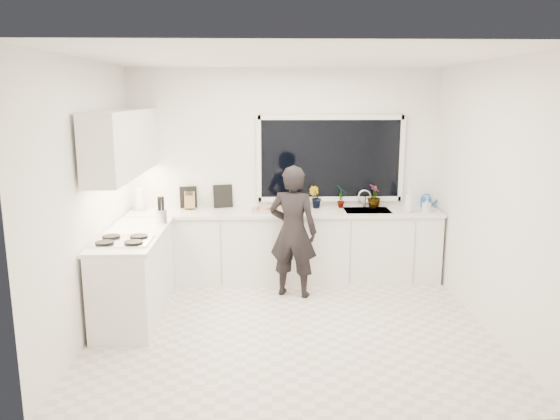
{
  "coord_description": "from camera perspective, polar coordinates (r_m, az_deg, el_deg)",
  "views": [
    {
      "loc": [
        -0.29,
        -5.31,
        2.35
      ],
      "look_at": [
        -0.1,
        0.4,
        1.15
      ],
      "focal_mm": 35.0,
      "sensor_mm": 36.0,
      "label": 1
    }
  ],
  "objects": [
    {
      "name": "ceiling",
      "position": [
        5.33,
        1.25,
        15.73
      ],
      "size": [
        4.0,
        3.5,
        0.02
      ],
      "primitive_type": "cube",
      "color": "white",
      "rests_on": "wall_back"
    },
    {
      "name": "pizza",
      "position": [
        6.88,
        -1.11,
        0.12
      ],
      "size": [
        0.43,
        0.32,
        0.01
      ],
      "primitive_type": "cube",
      "rotation": [
        0.0,
        0.0,
        0.04
      ],
      "color": "red",
      "rests_on": "pizza_tray"
    },
    {
      "name": "wall_left",
      "position": [
        5.67,
        -19.54,
        1.02
      ],
      "size": [
        0.02,
        3.5,
        2.7
      ],
      "primitive_type": "cube",
      "color": "white",
      "rests_on": "ground"
    },
    {
      "name": "wall_right",
      "position": [
        5.87,
        21.18,
        1.25
      ],
      "size": [
        0.02,
        3.5,
        2.7
      ],
      "primitive_type": "cube",
      "color": "white",
      "rests_on": "ground"
    },
    {
      "name": "base_cabinets_left",
      "position": [
        6.13,
        -14.92,
        -6.7
      ],
      "size": [
        0.58,
        1.6,
        0.88
      ],
      "primitive_type": "cube",
      "color": "white",
      "rests_on": "floor"
    },
    {
      "name": "countertop_left",
      "position": [
        6.01,
        -15.16,
        -2.53
      ],
      "size": [
        0.62,
        1.6,
        0.04
      ],
      "primitive_type": "cube",
      "color": "silver",
      "rests_on": "base_cabinets_left"
    },
    {
      "name": "wall_back",
      "position": [
        7.15,
        0.43,
        3.81
      ],
      "size": [
        4.0,
        0.02,
        2.7
      ],
      "primitive_type": "cube",
      "color": "white",
      "rests_on": "ground"
    },
    {
      "name": "knife_block",
      "position": [
        7.09,
        -9.41,
        0.96
      ],
      "size": [
        0.14,
        0.11,
        0.22
      ],
      "primitive_type": "cube",
      "rotation": [
        0.0,
        0.0,
        0.09
      ],
      "color": "#8E5E42",
      "rests_on": "countertop_back"
    },
    {
      "name": "watering_can",
      "position": [
        7.37,
        15.0,
        0.77
      ],
      "size": [
        0.16,
        0.16,
        0.13
      ],
      "primitive_type": "cylinder",
      "rotation": [
        0.0,
        0.0,
        0.15
      ],
      "color": "blue",
      "rests_on": "countertop_back"
    },
    {
      "name": "base_cabinets_back",
      "position": [
        7.03,
        0.52,
        -3.91
      ],
      "size": [
        3.92,
        0.58,
        0.88
      ],
      "primitive_type": "cube",
      "color": "white",
      "rests_on": "floor"
    },
    {
      "name": "stovetop",
      "position": [
        5.67,
        -16.16,
        -3.06
      ],
      "size": [
        0.56,
        0.48,
        0.03
      ],
      "primitive_type": "cube",
      "color": "black",
      "rests_on": "countertop_left"
    },
    {
      "name": "utensil_crock",
      "position": [
        6.36,
        -12.29,
        -0.67
      ],
      "size": [
        0.17,
        0.17,
        0.16
      ],
      "primitive_type": "cylinder",
      "rotation": [
        0.0,
        0.0,
        0.39
      ],
      "color": "silver",
      "rests_on": "countertop_left"
    },
    {
      "name": "window",
      "position": [
        7.14,
        5.29,
        5.37
      ],
      "size": [
        1.8,
        0.02,
        1.0
      ],
      "primitive_type": "cube",
      "color": "black",
      "rests_on": "wall_back"
    },
    {
      "name": "paper_towel_roll",
      "position": [
        7.16,
        -14.47,
        1.01
      ],
      "size": [
        0.14,
        0.14,
        0.26
      ],
      "primitive_type": "cylinder",
      "rotation": [
        0.0,
        0.0,
        -0.4
      ],
      "color": "silver",
      "rests_on": "countertop_back"
    },
    {
      "name": "sink",
      "position": [
        7.05,
        9.09,
        -0.42
      ],
      "size": [
        0.58,
        0.42,
        0.14
      ],
      "primitive_type": "cube",
      "color": "silver",
      "rests_on": "countertop_back"
    },
    {
      "name": "person",
      "position": [
        6.42,
        1.37,
        -2.27
      ],
      "size": [
        0.66,
        0.53,
        1.57
      ],
      "primitive_type": "imported",
      "rotation": [
        0.0,
        0.0,
        2.84
      ],
      "color": "black",
      "rests_on": "floor"
    },
    {
      "name": "herb_plants",
      "position": [
        7.08,
        4.6,
        1.37
      ],
      "size": [
        1.32,
        0.26,
        0.31
      ],
      "color": "#26662D",
      "rests_on": "countertop_back"
    },
    {
      "name": "picture_frame_small",
      "position": [
        7.14,
        -5.98,
        1.45
      ],
      "size": [
        0.25,
        0.08,
        0.3
      ],
      "primitive_type": "cube",
      "rotation": [
        0.0,
        0.0,
        0.23
      ],
      "color": "black",
      "rests_on": "countertop_back"
    },
    {
      "name": "soap_bottles",
      "position": [
        7.0,
        13.81,
        0.79
      ],
      "size": [
        0.35,
        0.14,
        0.29
      ],
      "color": "#D8BF66",
      "rests_on": "countertop_back"
    },
    {
      "name": "floor",
      "position": [
        5.82,
        1.13,
        -12.07
      ],
      "size": [
        4.0,
        3.5,
        0.02
      ],
      "primitive_type": "cube",
      "color": "beige",
      "rests_on": "ground"
    },
    {
      "name": "countertop_back",
      "position": [
        6.91,
        0.53,
        -0.26
      ],
      "size": [
        3.94,
        0.62,
        0.04
      ],
      "primitive_type": "cube",
      "color": "silver",
      "rests_on": "base_cabinets_back"
    },
    {
      "name": "pizza_tray",
      "position": [
        6.88,
        -1.11,
        -0.02
      ],
      "size": [
        0.47,
        0.36,
        0.03
      ],
      "primitive_type": "cube",
      "rotation": [
        0.0,
        0.0,
        0.04
      ],
      "color": "silver",
      "rests_on": "countertop_back"
    },
    {
      "name": "upper_cabinets",
      "position": [
        6.22,
        -15.99,
        6.79
      ],
      "size": [
        0.34,
        2.1,
        0.7
      ],
      "primitive_type": "cube",
      "color": "white",
      "rests_on": "wall_left"
    },
    {
      "name": "faucet",
      "position": [
        7.21,
        8.83,
        1.16
      ],
      "size": [
        0.03,
        0.03,
        0.22
      ],
      "primitive_type": "cylinder",
      "color": "silver",
      "rests_on": "countertop_back"
    },
    {
      "name": "picture_frame_large",
      "position": [
        7.18,
        -9.55,
        1.34
      ],
      "size": [
        0.22,
        0.06,
        0.28
      ],
      "primitive_type": "cube",
      "rotation": [
        0.0,
        0.0,
        0.2
      ],
      "color": "black",
      "rests_on": "countertop_back"
    }
  ]
}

